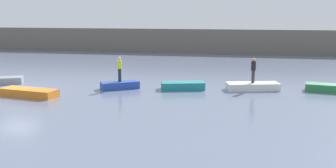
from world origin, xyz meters
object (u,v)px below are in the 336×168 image
Objects in this scene: rowboat_blue at (120,85)px; person_hiviz_shirt at (120,68)px; rowboat_teal at (183,86)px; rowboat_green at (335,88)px; rowboat_orange at (29,92)px; person_dark_shirt at (253,69)px; rowboat_white at (253,86)px.

person_hiviz_shirt is at bearing -32.68° from rowboat_blue.
person_hiviz_shirt reaches higher than rowboat_teal.
person_hiviz_shirt is at bearing 172.92° from rowboat_teal.
rowboat_green reaches higher than rowboat_blue.
rowboat_green is (14.53, 1.52, 0.01)m from rowboat_blue.
person_hiviz_shirt is (4.95, 3.42, 1.24)m from rowboat_orange.
person_hiviz_shirt reaches higher than rowboat_orange.
rowboat_green is 5.55m from person_dark_shirt.
rowboat_green is 14.66m from person_hiviz_shirt.
person_dark_shirt reaches higher than rowboat_white.
rowboat_green is (5.41, 0.26, 0.01)m from rowboat_white.
rowboat_white is 5.42m from rowboat_green.
rowboat_blue is at bearing 44.37° from rowboat_orange.
rowboat_white is at bearing 7.86° from person_hiviz_shirt.
rowboat_white is 2.03× the size of person_hiviz_shirt.
rowboat_teal is (9.30, 4.01, 0.02)m from rowboat_orange.
rowboat_orange is 1.07× the size of rowboat_white.
rowboat_orange is 6.14m from person_hiviz_shirt.
rowboat_teal is 10.22m from rowboat_green.
rowboat_blue is at bearing -163.67° from rowboat_green.
person_dark_shirt is at bearing -24.82° from rowboat_blue.
rowboat_green is 2.20× the size of person_dark_shirt.
rowboat_green reaches higher than rowboat_white.
rowboat_green is at bearing -26.71° from rowboat_blue.
rowboat_orange is 14.87m from person_dark_shirt.
rowboat_teal is 4.56m from person_hiviz_shirt.
person_hiviz_shirt is (-9.12, -1.26, 0.02)m from person_dark_shirt.
rowboat_teal is 0.78× the size of rowboat_green.
rowboat_orange is 20.10m from rowboat_green.
rowboat_orange is at bearing -161.59° from person_dark_shirt.
person_dark_shirt is 0.98× the size of person_hiviz_shirt.
rowboat_white is 9.29m from person_hiviz_shirt.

